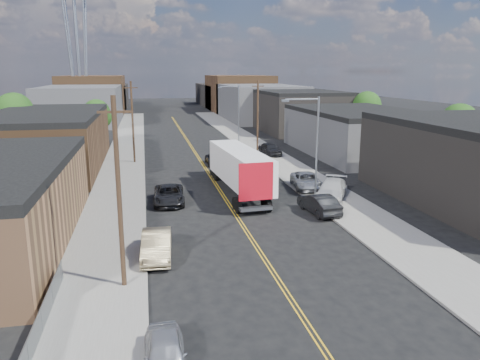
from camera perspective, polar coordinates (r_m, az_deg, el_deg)
name	(u,v)px	position (r m, az deg, el deg)	size (l,w,h in m)	color
ground	(189,143)	(74.63, -6.21, 4.46)	(260.00, 260.00, 0.00)	black
centerline	(200,161)	(59.92, -4.84, 2.37)	(0.32, 120.00, 0.01)	gold
sidewalk_left	(124,163)	(59.59, -13.95, 2.04)	(5.00, 140.00, 0.15)	slate
sidewalk_right	(272,157)	(61.71, 3.96, 2.77)	(5.00, 140.00, 0.15)	slate
warehouse_brown	(47,140)	(59.10, -22.44, 4.52)	(12.00, 26.00, 6.60)	#523721
industrial_right_b	(359,132)	(66.57, 14.25, 5.74)	(14.00, 24.00, 6.10)	#3D3C3F
industrial_right_c	(298,111)	(90.50, 7.13, 8.37)	(14.00, 22.00, 7.60)	black
skyline_left_a	(82,105)	(109.53, -18.66, 8.70)	(16.00, 30.00, 8.00)	#3D3C3F
skyline_right_a	(259,102)	(111.97, 2.37, 9.45)	(16.00, 30.00, 8.00)	#3D3C3F
skyline_left_b	(93,95)	(134.29, -17.43, 9.90)	(16.00, 26.00, 10.00)	#523721
skyline_right_b	(238,93)	(136.29, -0.18, 10.53)	(16.00, 26.00, 10.00)	#523721
skyline_left_c	(100,96)	(154.25, -16.67, 9.73)	(16.00, 40.00, 7.00)	black
skyline_right_c	(227,95)	(155.99, -1.65, 10.30)	(16.00, 40.00, 7.00)	black
streetlight_near	(313,139)	(41.49, 8.89, 4.93)	(3.39, 0.25, 9.00)	gray
streetlight_far	(236,109)	(75.11, -0.47, 8.68)	(3.39, 0.25, 9.00)	gray
utility_pole_left_near	(119,193)	(24.28, -14.55, -1.56)	(1.60, 0.26, 10.00)	black
utility_pole_left_far	(133,122)	(58.81, -12.95, 6.94)	(1.60, 0.26, 10.00)	black
utility_pole_right	(258,117)	(63.57, 2.17, 7.70)	(1.60, 0.26, 10.00)	black
chainlink_fence	(28,355)	(20.50, -24.45, -18.84)	(0.05, 16.00, 1.22)	slate
tree_left_mid	(15,114)	(70.84, -25.73, 7.26)	(5.10, 5.04, 8.37)	black
tree_left_far	(97,115)	(76.11, -17.04, 7.60)	(4.35, 4.20, 6.97)	black
tree_right_near	(459,125)	(62.00, 25.15, 6.09)	(4.60, 4.48, 7.44)	black
tree_right_far	(367,108)	(82.42, 15.23, 8.52)	(4.85, 4.76, 7.91)	black
semi_truck	(236,166)	(44.02, -0.47, 1.72)	(3.70, 16.40, 4.25)	silver
car_left_a	(165,354)	(19.09, -9.10, -20.22)	(1.58, 3.94, 1.34)	#B7B9BD
car_left_b	(157,245)	(29.09, -10.14, -7.83)	(1.73, 4.97, 1.64)	#8F805E
car_left_c	(169,195)	(40.68, -8.66, -1.78)	(2.54, 5.51, 1.53)	black
car_right_oncoming	(319,204)	(37.92, 9.60, -2.86)	(1.70, 4.87, 1.60)	black
car_right_lot_a	(306,181)	(45.28, 8.10, -0.08)	(2.46, 5.34, 1.48)	#9FA1A4
car_right_lot_b	(332,189)	(41.98, 11.16, -1.14)	(2.29, 5.63, 1.63)	#B3B3B3
car_right_lot_c	(270,149)	(62.92, 3.69, 3.81)	(1.95, 4.86, 1.65)	black
car_ahead_truck	(216,159)	(57.07, -3.00, 2.52)	(2.16, 4.68, 1.30)	black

